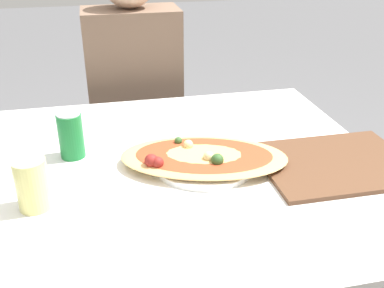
% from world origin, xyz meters
% --- Properties ---
extents(dining_table, '(1.07, 0.98, 0.73)m').
position_xyz_m(dining_table, '(0.00, 0.00, 0.66)').
color(dining_table, white).
rests_on(dining_table, ground_plane).
extents(chair_far_seated, '(0.40, 0.40, 0.87)m').
position_xyz_m(chair_far_seated, '(-0.05, 0.82, 0.50)').
color(chair_far_seated, '#3F2D1E').
rests_on(chair_far_seated, ground_plane).
extents(person_seated, '(0.37, 0.24, 1.21)m').
position_xyz_m(person_seated, '(-0.05, 0.71, 0.71)').
color(person_seated, '#2D2D38').
rests_on(person_seated, ground_plane).
extents(pizza_main, '(0.48, 0.34, 0.06)m').
position_xyz_m(pizza_main, '(0.06, -0.01, 0.75)').
color(pizza_main, white).
rests_on(pizza_main, dining_table).
extents(soda_can, '(0.07, 0.07, 0.12)m').
position_xyz_m(soda_can, '(-0.28, 0.11, 0.80)').
color(soda_can, '#197233').
rests_on(soda_can, dining_table).
extents(drink_glass, '(0.07, 0.07, 0.12)m').
position_xyz_m(drink_glass, '(-0.35, -0.12, 0.79)').
color(drink_glass, '#E0DB7F').
rests_on(drink_glass, dining_table).
extents(serving_tray, '(0.39, 0.30, 0.01)m').
position_xyz_m(serving_tray, '(0.40, -0.09, 0.74)').
color(serving_tray, brown).
rests_on(serving_tray, dining_table).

